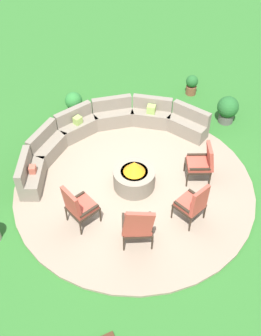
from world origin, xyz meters
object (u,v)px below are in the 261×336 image
at_px(lounge_chair_back_left, 193,203).
at_px(lounge_chair_back_right, 202,162).
at_px(potted_plant_0, 192,84).
at_px(fire_pit, 134,177).
at_px(curved_stone_bench, 104,132).
at_px(lounge_chair_front_right, 138,225).
at_px(potted_plant_2, 74,103).
at_px(potted_plant_3, 228,109).
at_px(lounge_chair_front_left, 78,206).

distance_m(lounge_chair_back_left, lounge_chair_back_right, 1.28).
height_order(lounge_chair_back_right, potted_plant_0, lounge_chair_back_right).
relative_size(fire_pit, lounge_chair_back_left, 0.91).
height_order(fire_pit, curved_stone_bench, curved_stone_bench).
xyz_separation_m(lounge_chair_front_right, lounge_chair_back_right, (2.11, 1.02, -0.05)).
bearing_deg(potted_plant_2, curved_stone_bench, -79.05).
bearing_deg(lounge_chair_back_left, potted_plant_2, 82.30).
xyz_separation_m(lounge_chair_front_right, potted_plant_3, (3.94, 2.64, -0.22)).
bearing_deg(lounge_chair_front_right, potted_plant_3, 55.59).
bearing_deg(potted_plant_2, potted_plant_3, -28.90).
distance_m(fire_pit, potted_plant_3, 3.54).
xyz_separation_m(lounge_chair_front_right, potted_plant_0, (3.76, 4.19, -0.31)).
relative_size(lounge_chair_front_left, potted_plant_3, 1.43).
relative_size(lounge_chair_front_left, potted_plant_0, 1.80).
xyz_separation_m(lounge_chair_front_right, potted_plant_2, (0.28, 4.67, -0.26)).
bearing_deg(lounge_chair_back_right, curved_stone_bench, 59.40).
xyz_separation_m(curved_stone_bench, potted_plant_3, (3.38, -0.55, 0.06)).
height_order(lounge_chair_back_right, potted_plant_2, lounge_chair_back_right).
distance_m(curved_stone_bench, lounge_chair_front_left, 2.68).
distance_m(potted_plant_0, potted_plant_3, 1.56).
relative_size(lounge_chair_back_right, potted_plant_0, 1.64).
relative_size(curved_stone_bench, potted_plant_0, 8.24).
height_order(potted_plant_0, potted_plant_2, potted_plant_2).
height_order(fire_pit, lounge_chair_front_right, lounge_chair_front_right).
xyz_separation_m(lounge_chair_back_left, potted_plant_3, (2.66, 2.60, -0.19)).
bearing_deg(fire_pit, lounge_chair_back_left, -64.52).
distance_m(potted_plant_0, potted_plant_2, 3.51).
xyz_separation_m(fire_pit, lounge_chair_back_left, (0.67, -1.41, 0.25)).
relative_size(lounge_chair_back_left, lounge_chair_back_right, 1.05).
bearing_deg(lounge_chair_back_right, potted_plant_3, -24.57).
distance_m(potted_plant_2, potted_plant_3, 4.19).
height_order(lounge_chair_back_left, potted_plant_2, lounge_chair_back_left).
height_order(curved_stone_bench, potted_plant_0, curved_stone_bench).
height_order(lounge_chair_front_left, potted_plant_2, lounge_chair_front_left).
height_order(lounge_chair_front_right, lounge_chair_back_left, lounge_chair_front_right).
height_order(curved_stone_bench, potted_plant_3, curved_stone_bench).
xyz_separation_m(fire_pit, lounge_chair_back_right, (1.50, -0.43, 0.24)).
xyz_separation_m(curved_stone_bench, lounge_chair_front_right, (-0.56, -3.20, 0.28)).
bearing_deg(curved_stone_bench, potted_plant_3, -9.31).
distance_m(lounge_chair_front_left, lounge_chair_front_right, 1.30).
xyz_separation_m(lounge_chair_front_right, lounge_chair_back_left, (1.28, 0.04, -0.03)).
bearing_deg(lounge_chair_front_right, potted_plant_2, 108.31).
bearing_deg(lounge_chair_back_left, potted_plant_3, 24.40).
distance_m(fire_pit, lounge_chair_back_left, 1.59).
xyz_separation_m(fire_pit, potted_plant_0, (3.15, 2.73, -0.03)).
bearing_deg(lounge_chair_back_left, lounge_chair_back_right, 29.84).
bearing_deg(curved_stone_bench, lounge_chair_back_right, -54.54).
bearing_deg(lounge_chair_front_left, lounge_chair_back_right, 74.37).
height_order(lounge_chair_front_right, lounge_chair_back_right, lounge_chair_front_right).
xyz_separation_m(curved_stone_bench, potted_plant_0, (3.19, 0.99, -0.04)).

